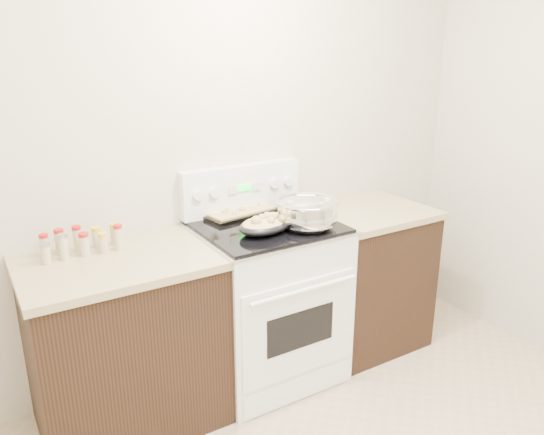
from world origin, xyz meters
TOP-DOWN VIEW (x-y plane):
  - room_shell at (0.00, 0.00)m, footprint 4.10×3.60m
  - counter_left at (-0.48, 1.43)m, footprint 0.93×0.67m
  - counter_right at (1.08, 1.43)m, footprint 0.73×0.67m
  - kitchen_range at (0.35, 1.42)m, footprint 0.78×0.73m
  - mixing_bowl at (0.51, 1.27)m, footprint 0.38×0.38m
  - roasting_pan at (0.27, 1.31)m, footprint 0.35×0.29m
  - baking_sheet at (0.30, 1.70)m, footprint 0.49×0.37m
  - wooden_spoon at (0.39, 1.37)m, footprint 0.19×0.20m
  - blue_ladle at (0.69, 1.35)m, footprint 0.13×0.26m
  - spice_jars at (-0.61, 1.58)m, footprint 0.39×0.14m

SIDE VIEW (x-z plane):
  - counter_left at x=-0.48m, z-range 0.00..0.92m
  - counter_right at x=1.08m, z-range 0.00..0.92m
  - kitchen_range at x=0.35m, z-range -0.12..1.10m
  - wooden_spoon at x=0.39m, z-range 0.93..0.98m
  - baking_sheet at x=0.30m, z-range 0.93..0.99m
  - blue_ladle at x=0.69m, z-range 0.93..1.02m
  - spice_jars at x=-0.61m, z-range 0.91..1.05m
  - roasting_pan at x=0.27m, z-range 0.94..1.05m
  - mixing_bowl at x=0.51m, z-range 0.92..1.12m
  - room_shell at x=0.00m, z-range 0.33..3.08m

